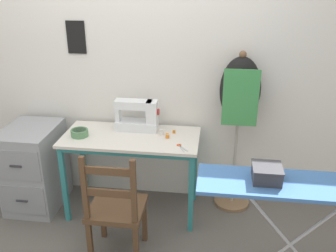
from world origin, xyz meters
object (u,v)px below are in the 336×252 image
(thread_spool_near_machine, at_px, (161,132))
(dress_form, at_px, (239,99))
(storage_box, at_px, (267,173))
(fabric_bowl, at_px, (80,133))
(scissors, at_px, (181,147))
(wooden_chair, at_px, (116,209))
(ironing_board, at_px, (299,191))
(sewing_machine, at_px, (139,116))
(thread_spool_mid_table, at_px, (167,136))
(thread_spool_far_edge, at_px, (174,131))
(filing_cabinet, at_px, (35,167))

(thread_spool_near_machine, distance_m, dress_form, 0.71)
(storage_box, bearing_deg, fabric_bowl, 151.93)
(scissors, xyz_separation_m, thread_spool_near_machine, (-0.19, 0.22, 0.02))
(thread_spool_near_machine, xyz_separation_m, wooden_chair, (-0.24, -0.66, -0.34))
(thread_spool_near_machine, bearing_deg, ironing_board, -43.23)
(sewing_machine, distance_m, storage_box, 1.36)
(sewing_machine, relative_size, dress_form, 0.26)
(sewing_machine, relative_size, thread_spool_near_machine, 8.42)
(thread_spool_mid_table, xyz_separation_m, thread_spool_far_edge, (0.04, 0.11, -0.00))
(thread_spool_mid_table, height_order, dress_form, dress_form)
(fabric_bowl, bearing_deg, wooden_chair, -51.05)
(wooden_chair, distance_m, dress_form, 1.34)
(thread_spool_mid_table, height_order, filing_cabinet, thread_spool_mid_table)
(thread_spool_mid_table, relative_size, thread_spool_far_edge, 1.11)
(thread_spool_near_machine, distance_m, ironing_board, 1.31)
(thread_spool_far_edge, height_order, dress_form, dress_form)
(thread_spool_near_machine, xyz_separation_m, dress_form, (0.64, 0.15, 0.28))
(scissors, relative_size, dress_form, 0.10)
(fabric_bowl, bearing_deg, filing_cabinet, 175.81)
(thread_spool_near_machine, bearing_deg, fabric_bowl, -170.06)
(thread_spool_far_edge, bearing_deg, ironing_board, -47.74)
(thread_spool_near_machine, height_order, filing_cabinet, thread_spool_near_machine)
(storage_box, bearing_deg, thread_spool_far_edge, 125.39)
(thread_spool_far_edge, bearing_deg, wooden_chair, -116.05)
(scissors, xyz_separation_m, ironing_board, (0.76, -0.68, 0.09))
(thread_spool_mid_table, bearing_deg, thread_spool_near_machine, 131.96)
(dress_form, bearing_deg, thread_spool_mid_table, -159.80)
(fabric_bowl, distance_m, ironing_board, 1.80)
(ironing_board, bearing_deg, thread_spool_far_edge, 132.26)
(wooden_chair, relative_size, filing_cabinet, 1.19)
(fabric_bowl, xyz_separation_m, dress_form, (1.31, 0.27, 0.27))
(fabric_bowl, bearing_deg, thread_spool_far_edge, 11.59)
(sewing_machine, relative_size, filing_cabinet, 0.50)
(thread_spool_far_edge, bearing_deg, thread_spool_near_machine, -157.99)
(thread_spool_far_edge, bearing_deg, sewing_machine, 173.25)
(wooden_chair, distance_m, ironing_board, 1.28)
(thread_spool_far_edge, relative_size, filing_cabinet, 0.05)
(thread_spool_far_edge, distance_m, ironing_board, 1.26)
(scissors, bearing_deg, dress_form, 39.02)
(thread_spool_mid_table, xyz_separation_m, wooden_chair, (-0.30, -0.59, -0.34))
(thread_spool_mid_table, distance_m, dress_form, 0.67)
(filing_cabinet, bearing_deg, dress_form, 7.39)
(thread_spool_near_machine, relative_size, storage_box, 0.26)
(sewing_machine, height_order, storage_box, sewing_machine)
(filing_cabinet, bearing_deg, fabric_bowl, -4.19)
(filing_cabinet, bearing_deg, thread_spool_mid_table, 0.89)
(sewing_machine, xyz_separation_m, scissors, (0.39, -0.29, -0.12))
(wooden_chair, distance_m, storage_box, 1.14)
(thread_spool_far_edge, bearing_deg, scissors, -71.82)
(scissors, relative_size, thread_spool_near_machine, 3.03)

